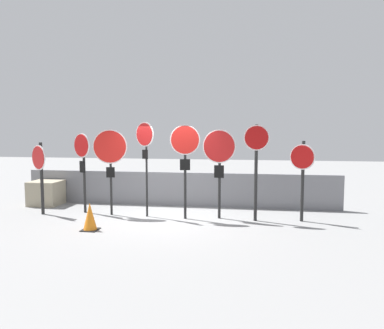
# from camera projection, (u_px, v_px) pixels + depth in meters

# --- Properties ---
(ground_plane) EXTENTS (40.00, 40.00, 0.00)m
(ground_plane) POSITION_uv_depth(u_px,v_px,m) (166.00, 218.00, 10.21)
(ground_plane) COLOR gray
(fence_back) EXTENTS (10.00, 0.12, 1.06)m
(fence_back) POSITION_uv_depth(u_px,v_px,m) (178.00, 189.00, 11.83)
(fence_back) COLOR slate
(fence_back) RESTS_ON ground
(stop_sign_0) EXTENTS (0.61, 0.39, 2.05)m
(stop_sign_0) POSITION_uv_depth(u_px,v_px,m) (40.00, 167.00, 10.53)
(stop_sign_0) COLOR black
(stop_sign_0) RESTS_ON ground
(stop_sign_1) EXTENTS (0.62, 0.37, 2.31)m
(stop_sign_1) POSITION_uv_depth(u_px,v_px,m) (82.00, 157.00, 10.72)
(stop_sign_1) COLOR black
(stop_sign_1) RESTS_ON ground
(stop_sign_2) EXTENTS (0.93, 0.24, 2.41)m
(stop_sign_2) POSITION_uv_depth(u_px,v_px,m) (110.00, 153.00, 10.40)
(stop_sign_2) COLOR black
(stop_sign_2) RESTS_ON ground
(stop_sign_3) EXTENTS (0.59, 0.37, 2.62)m
(stop_sign_3) POSITION_uv_depth(u_px,v_px,m) (145.00, 146.00, 10.20)
(stop_sign_3) COLOR black
(stop_sign_3) RESTS_ON ground
(stop_sign_4) EXTENTS (0.80, 0.17, 2.54)m
(stop_sign_4) POSITION_uv_depth(u_px,v_px,m) (185.00, 151.00, 9.94)
(stop_sign_4) COLOR black
(stop_sign_4) RESTS_ON ground
(stop_sign_5) EXTENTS (0.89, 0.18, 2.42)m
(stop_sign_5) POSITION_uv_depth(u_px,v_px,m) (219.00, 155.00, 9.99)
(stop_sign_5) COLOR black
(stop_sign_5) RESTS_ON ground
(stop_sign_6) EXTENTS (0.66, 0.14, 2.55)m
(stop_sign_6) POSITION_uv_depth(u_px,v_px,m) (256.00, 155.00, 9.73)
(stop_sign_6) COLOR black
(stop_sign_6) RESTS_ON ground
(stop_sign_7) EXTENTS (0.60, 0.32, 2.12)m
(stop_sign_7) POSITION_uv_depth(u_px,v_px,m) (302.00, 168.00, 9.71)
(stop_sign_7) COLOR black
(stop_sign_7) RESTS_ON ground
(traffic_cone_0) EXTENTS (0.39, 0.39, 0.67)m
(traffic_cone_0) POSITION_uv_depth(u_px,v_px,m) (90.00, 217.00, 8.97)
(traffic_cone_0) COLOR black
(traffic_cone_0) RESTS_ON ground
(storage_crate) EXTENTS (0.93, 0.85, 0.77)m
(storage_crate) POSITION_uv_depth(u_px,v_px,m) (46.00, 193.00, 11.98)
(storage_crate) COLOR #9E937A
(storage_crate) RESTS_ON ground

